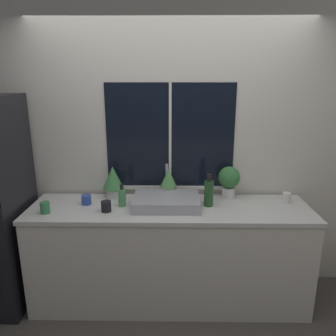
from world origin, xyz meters
The scene contains 13 objects.
ground_plane centered at (0.00, 0.00, 0.00)m, with size 14.00×14.00×0.00m, color #4C4742.
wall_back centered at (0.00, 0.69, 1.35)m, with size 8.00×0.09×2.70m.
counter centered at (0.00, 0.31, 0.46)m, with size 2.43×0.64×0.92m.
sink centered at (-0.03, 0.33, 0.96)m, with size 0.57×0.46×0.32m.
potted_plant_left centered at (-0.53, 0.55, 1.08)m, with size 0.19×0.19×0.30m.
potted_plant_center centered at (-0.01, 0.55, 1.06)m, with size 0.15×0.15×0.28m.
potted_plant_right centered at (0.54, 0.55, 1.09)m, with size 0.20×0.20×0.30m.
soap_bottle centered at (-0.41, 0.33, 1.00)m, with size 0.07×0.07×0.20m.
bottle_tall centered at (0.34, 0.35, 1.04)m, with size 0.08×0.08×0.29m.
mug_black centered at (-0.53, 0.21, 0.96)m, with size 0.08×0.08×0.09m.
mug_white centered at (1.04, 0.43, 0.96)m, with size 0.07×0.07×0.09m.
mug_blue centered at (-0.74, 0.37, 0.96)m, with size 0.08×0.08×0.09m.
mug_green centered at (-1.03, 0.17, 0.96)m, with size 0.08×0.08×0.09m.
Camera 1 is at (0.02, -2.32, 2.00)m, focal length 35.00 mm.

